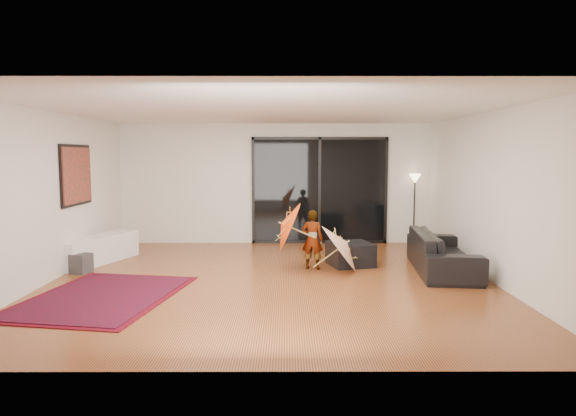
{
  "coord_description": "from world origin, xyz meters",
  "views": [
    {
      "loc": [
        0.25,
        -8.09,
        2.02
      ],
      "look_at": [
        0.28,
        0.65,
        1.1
      ],
      "focal_mm": 32.0,
      "sensor_mm": 36.0,
      "label": 1
    }
  ],
  "objects_px": {
    "child": "(312,239)",
    "ottoman": "(350,254)",
    "sofa": "(443,252)",
    "media_console": "(99,249)"
  },
  "relations": [
    {
      "from": "child",
      "to": "ottoman",
      "type": "bearing_deg",
      "value": -144.75
    },
    {
      "from": "media_console",
      "to": "ottoman",
      "type": "distance_m",
      "value": 4.67
    },
    {
      "from": "media_console",
      "to": "ottoman",
      "type": "xyz_separation_m",
      "value": [
        4.67,
        -0.22,
        -0.04
      ]
    },
    {
      "from": "sofa",
      "to": "ottoman",
      "type": "relative_size",
      "value": 3.21
    },
    {
      "from": "sofa",
      "to": "child",
      "type": "distance_m",
      "value": 2.26
    },
    {
      "from": "sofa",
      "to": "ottoman",
      "type": "distance_m",
      "value": 1.61
    },
    {
      "from": "ottoman",
      "to": "media_console",
      "type": "bearing_deg",
      "value": 177.25
    },
    {
      "from": "sofa",
      "to": "child",
      "type": "relative_size",
      "value": 2.23
    },
    {
      "from": "media_console",
      "to": "ottoman",
      "type": "relative_size",
      "value": 2.49
    },
    {
      "from": "ottoman",
      "to": "child",
      "type": "xyz_separation_m",
      "value": [
        -0.71,
        -0.29,
        0.32
      ]
    }
  ]
}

